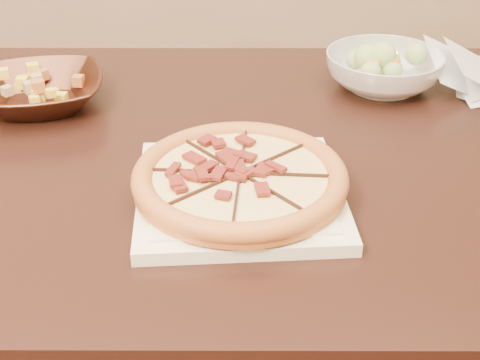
{
  "coord_description": "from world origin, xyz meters",
  "views": [
    {
      "loc": [
        0.03,
        -0.71,
        1.23
      ],
      "look_at": [
        0.08,
        0.02,
        0.78
      ],
      "focal_mm": 50.0,
      "sensor_mm": 36.0,
      "label": 1
    }
  ],
  "objects_px": {
    "pizza": "(240,177)",
    "salad_bowl": "(383,71)",
    "bronze_bowl": "(39,92)",
    "dining_table": "(174,208)",
    "plate": "(240,193)"
  },
  "relations": [
    {
      "from": "pizza",
      "to": "salad_bowl",
      "type": "distance_m",
      "value": 0.44
    },
    {
      "from": "plate",
      "to": "salad_bowl",
      "type": "xyz_separation_m",
      "value": [
        0.27,
        0.35,
        0.02
      ]
    },
    {
      "from": "bronze_bowl",
      "to": "salad_bowl",
      "type": "bearing_deg",
      "value": 4.08
    },
    {
      "from": "pizza",
      "to": "plate",
      "type": "bearing_deg",
      "value": -40.57
    },
    {
      "from": "dining_table",
      "to": "bronze_bowl",
      "type": "bearing_deg",
      "value": 145.46
    },
    {
      "from": "pizza",
      "to": "dining_table",
      "type": "bearing_deg",
      "value": 121.89
    },
    {
      "from": "dining_table",
      "to": "pizza",
      "type": "relative_size",
      "value": 4.81
    },
    {
      "from": "plate",
      "to": "pizza",
      "type": "xyz_separation_m",
      "value": [
        -0.0,
        0.0,
        0.02
      ]
    },
    {
      "from": "pizza",
      "to": "salad_bowl",
      "type": "relative_size",
      "value": 1.37
    },
    {
      "from": "dining_table",
      "to": "pizza",
      "type": "distance_m",
      "value": 0.23
    },
    {
      "from": "plate",
      "to": "bronze_bowl",
      "type": "height_order",
      "value": "bronze_bowl"
    },
    {
      "from": "pizza",
      "to": "salad_bowl",
      "type": "height_order",
      "value": "salad_bowl"
    },
    {
      "from": "dining_table",
      "to": "salad_bowl",
      "type": "height_order",
      "value": "salad_bowl"
    },
    {
      "from": "bronze_bowl",
      "to": "dining_table",
      "type": "bearing_deg",
      "value": -34.54
    },
    {
      "from": "dining_table",
      "to": "bronze_bowl",
      "type": "height_order",
      "value": "bronze_bowl"
    }
  ]
}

